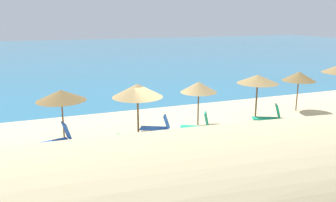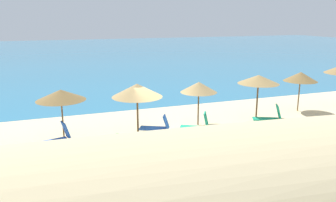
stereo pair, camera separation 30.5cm
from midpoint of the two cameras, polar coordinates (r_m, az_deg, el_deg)
The scene contains 13 objects.
ground_plane at distance 17.68m, azimuth -0.52°, elevation -5.91°, with size 160.00×160.00×0.00m, color beige.
sea_water at distance 60.67m, azimuth -14.80°, elevation 7.75°, with size 160.00×77.87×0.01m, color teal.
dune_ridge at distance 9.31m, azimuth 5.89°, elevation -14.92°, with size 52.19×5.89×3.02m, color #C9B586.
beach_umbrella_2 at distance 17.24m, azimuth -17.13°, elevation 0.97°, with size 2.41×2.41×2.59m.
beach_umbrella_3 at distance 17.68m, azimuth -4.74°, elevation 1.80°, with size 2.65×2.65×2.66m.
beach_umbrella_4 at distance 19.03m, azimuth 5.66°, elevation 2.33°, with size 2.07×2.07×2.50m.
beach_umbrella_5 at distance 20.82m, azimuth 15.40°, elevation 3.52°, with size 2.44×2.44×2.69m.
beach_umbrella_6 at distance 23.51m, azimuth 21.78°, elevation 3.82°, with size 2.14×2.14×2.59m.
lounge_chair_0 at distance 16.85m, azimuth -17.43°, elevation -5.88°, with size 1.48×0.95×1.18m.
lounge_chair_1 at distance 17.72m, azimuth -1.33°, elevation -4.32°, with size 1.63×1.23×1.08m.
lounge_chair_2 at distance 20.30m, azimuth 17.22°, elevation -2.55°, with size 1.65×1.20×1.18m.
lounge_chair_4 at distance 17.97m, azimuth 5.52°, elevation -4.12°, with size 1.63×1.34×1.19m.
beach_ball at distance 17.35m, azimuth -7.98°, elevation -5.88°, with size 0.32×0.32×0.32m, color green.
Camera 2 is at (-5.40, -15.75, 5.98)m, focal length 36.19 mm.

